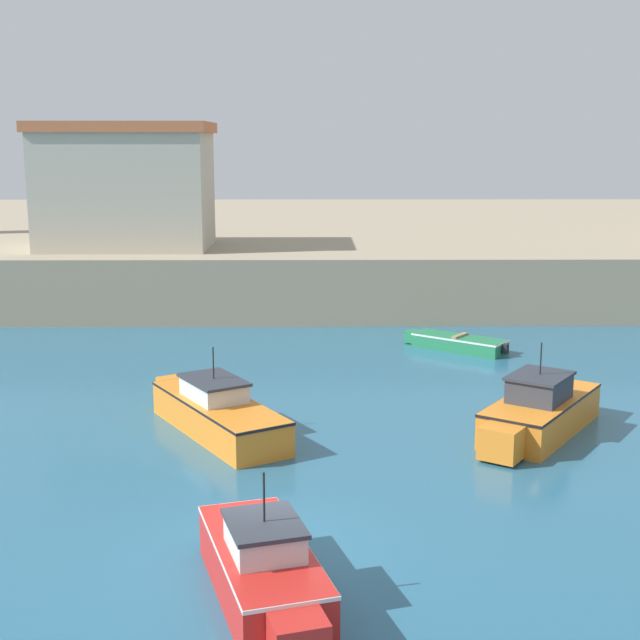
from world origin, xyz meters
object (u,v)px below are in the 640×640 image
(harbor_shed_near_wharf, at_px, (126,185))
(motorboat_red_4, at_px, (265,570))
(motorboat_orange_3, at_px, (539,412))
(dinghy_green_1, at_px, (457,342))
(motorboat_orange_2, at_px, (216,411))

(harbor_shed_near_wharf, bearing_deg, motorboat_red_4, -74.28)
(harbor_shed_near_wharf, bearing_deg, motorboat_orange_3, -51.89)
(dinghy_green_1, bearing_deg, motorboat_red_4, -108.68)
(dinghy_green_1, bearing_deg, harbor_shed_near_wharf, 147.85)
(dinghy_green_1, xyz_separation_m, motorboat_orange_3, (0.63, -10.21, 0.35))
(motorboat_orange_3, height_order, motorboat_red_4, motorboat_orange_3)
(motorboat_orange_3, bearing_deg, motorboat_orange_2, 178.18)
(motorboat_orange_2, bearing_deg, motorboat_red_4, -78.87)
(motorboat_orange_3, distance_m, harbor_shed_near_wharf, 25.18)
(dinghy_green_1, distance_m, motorboat_orange_3, 10.23)
(motorboat_orange_3, relative_size, harbor_shed_near_wharf, 0.67)
(motorboat_orange_3, bearing_deg, motorboat_red_4, -128.10)
(dinghy_green_1, height_order, harbor_shed_near_wharf, harbor_shed_near_wharf)
(motorboat_orange_2, bearing_deg, motorboat_orange_3, -1.82)
(motorboat_orange_2, distance_m, motorboat_red_4, 9.61)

